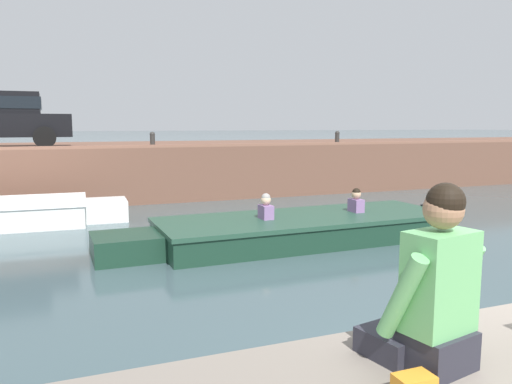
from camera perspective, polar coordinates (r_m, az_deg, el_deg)
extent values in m
plane|color=#3D5156|center=(9.18, 0.02, -6.45)|extent=(400.00, 400.00, 0.00)
cube|color=brown|center=(17.46, -10.55, 2.81)|extent=(60.00, 6.00, 1.61)
cube|color=brown|center=(14.60, -8.50, 5.25)|extent=(60.00, 0.24, 0.08)
cube|color=white|center=(12.37, -16.76, -1.96)|extent=(0.99, 1.07, 0.48)
cube|color=#193828|center=(9.76, 5.73, -4.38)|extent=(5.72, 2.07, 0.42)
cube|color=#193828|center=(8.72, -14.55, -6.05)|extent=(1.16, 1.10, 0.42)
cube|color=#244836|center=(9.71, 5.75, -2.95)|extent=(5.78, 2.13, 0.08)
cube|color=brown|center=(9.94, 7.91, -3.33)|extent=(0.28, 1.76, 0.06)
cube|color=black|center=(11.41, 18.88, -2.50)|extent=(0.16, 0.20, 0.45)
cube|color=#8C669E|center=(9.33, 1.13, -2.85)|extent=(0.21, 0.32, 0.44)
sphere|color=beige|center=(9.28, 1.14, -0.91)|extent=(0.19, 0.19, 0.19)
sphere|color=gray|center=(9.27, 1.14, -0.66)|extent=(0.17, 0.17, 0.17)
cube|color=#8C669E|center=(10.28, 11.35, -2.02)|extent=(0.21, 0.32, 0.44)
sphere|color=tan|center=(10.23, 11.39, -0.26)|extent=(0.19, 0.19, 0.19)
sphere|color=black|center=(10.22, 11.40, -0.03)|extent=(0.17, 0.17, 0.17)
cube|color=black|center=(15.79, -26.96, 9.05)|extent=(1.94, 1.51, 0.60)
cube|color=black|center=(15.79, -26.96, 9.05)|extent=(2.02, 1.54, 0.33)
cylinder|color=black|center=(14.89, -23.01, 5.78)|extent=(0.60, 0.19, 0.60)
cylinder|color=black|center=(16.60, -22.97, 5.91)|extent=(0.60, 0.19, 0.60)
cylinder|color=#2D2B28|center=(14.56, -11.74, 5.70)|extent=(0.14, 0.14, 0.35)
sphere|color=#2D2B28|center=(14.56, -11.76, 6.47)|extent=(0.15, 0.15, 0.15)
cylinder|color=#2D2B28|center=(16.66, 9.26, 5.99)|extent=(0.14, 0.14, 0.35)
sphere|color=#2D2B28|center=(16.66, 9.28, 6.66)|extent=(0.15, 0.15, 0.15)
cube|color=#282833|center=(2.84, 19.91, -16.56)|extent=(0.39, 0.34, 0.20)
cube|color=#282833|center=(2.98, 16.40, -15.88)|extent=(0.49, 0.40, 0.14)
cube|color=#66B26B|center=(2.71, 20.26, -9.60)|extent=(0.40, 0.29, 0.52)
cylinder|color=#66B26B|center=(2.93, 22.06, -9.49)|extent=(0.14, 0.30, 0.47)
cylinder|color=#66B26B|center=(2.60, 16.32, -11.43)|extent=(0.14, 0.30, 0.47)
sphere|color=#A37556|center=(2.63, 20.63, -1.87)|extent=(0.20, 0.20, 0.20)
sphere|color=black|center=(2.62, 20.85, -1.04)|extent=(0.19, 0.19, 0.19)
cylinder|color=#4CB259|center=(2.86, 17.67, -16.47)|extent=(0.06, 0.06, 0.18)
cylinder|color=white|center=(2.82, 17.76, -14.57)|extent=(0.04, 0.04, 0.02)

